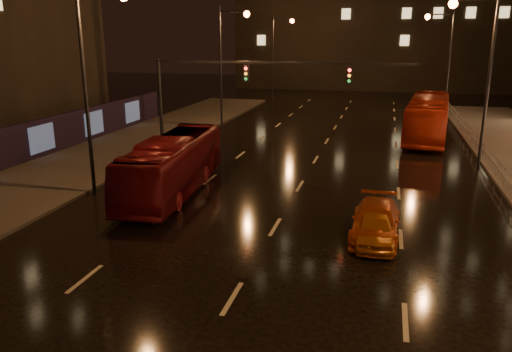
# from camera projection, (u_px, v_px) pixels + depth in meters

# --- Properties ---
(ground) EXTENTS (140.00, 140.00, 0.00)m
(ground) POSITION_uv_depth(u_px,v_px,m) (311.00, 167.00, 29.86)
(ground) COLOR black
(ground) RESTS_ON ground
(sidewalk_left) EXTENTS (7.00, 70.00, 0.15)m
(sidewalk_left) POSITION_uv_depth(u_px,v_px,m) (63.00, 172.00, 28.45)
(sidewalk_left) COLOR #38332D
(sidewalk_left) RESTS_ON ground
(traffic_signal) EXTENTS (15.31, 0.32, 6.20)m
(traffic_signal) POSITION_uv_depth(u_px,v_px,m) (229.00, 85.00, 29.80)
(traffic_signal) COLOR black
(traffic_signal) RESTS_ON ground
(railing_right) EXTENTS (0.05, 56.00, 1.00)m
(railing_right) POSITION_uv_depth(u_px,v_px,m) (505.00, 173.00, 25.29)
(railing_right) COLOR #99999E
(railing_right) RESTS_ON sidewalk_right
(bus_red) EXTENTS (3.23, 10.35, 2.84)m
(bus_red) POSITION_uv_depth(u_px,v_px,m) (173.00, 165.00, 24.75)
(bus_red) COLOR #5E0D13
(bus_red) RESTS_ON ground
(bus_curb) EXTENTS (4.01, 11.98, 3.27)m
(bus_curb) POSITION_uv_depth(u_px,v_px,m) (428.00, 118.00, 37.69)
(bus_curb) COLOR #A62310
(bus_curb) RESTS_ON ground
(taxi_near) EXTENTS (1.54, 3.60, 1.21)m
(taxi_near) POSITION_uv_depth(u_px,v_px,m) (375.00, 228.00, 18.79)
(taxi_near) COLOR #BE6311
(taxi_near) RESTS_ON ground
(taxi_far) EXTENTS (1.91, 4.45, 1.28)m
(taxi_far) POSITION_uv_depth(u_px,v_px,m) (376.00, 221.00, 19.40)
(taxi_far) COLOR #B94411
(taxi_far) RESTS_ON ground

